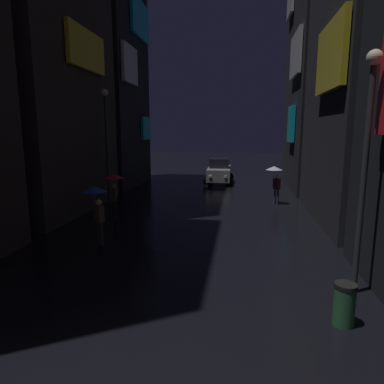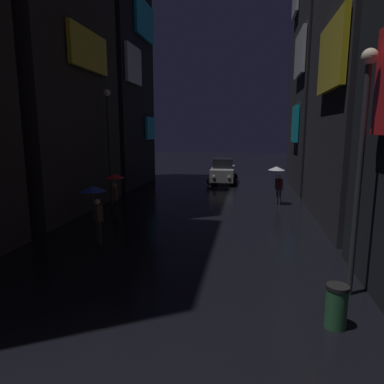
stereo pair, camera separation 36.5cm
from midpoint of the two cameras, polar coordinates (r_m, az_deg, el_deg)
building_left_far at (r=26.95m, az=-14.16°, el=20.98°), size 4.25×7.11×18.39m
building_right_far at (r=26.27m, az=20.73°, el=19.57°), size 4.25×8.59×17.18m
pedestrian_midstreet_left_blue at (r=12.63m, az=-16.55°, el=-1.12°), size 0.90×0.90×2.12m
pedestrian_near_crossing_red at (r=16.03m, az=-13.53°, el=1.37°), size 0.90×0.90×2.12m
pedestrian_foreground_right_clear at (r=19.31m, az=13.14°, el=2.87°), size 0.90×0.90×2.12m
car_distant at (r=26.62m, az=4.16°, el=3.48°), size 2.30×4.18×1.92m
streetlamp_left_far at (r=18.92m, az=-14.60°, el=9.14°), size 0.36×0.36×6.17m
streetlamp_right_near at (r=9.03m, az=26.03°, el=6.49°), size 0.36×0.36×5.87m
trash_bin at (r=8.14m, az=22.83°, el=-16.87°), size 0.46×0.46×0.93m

